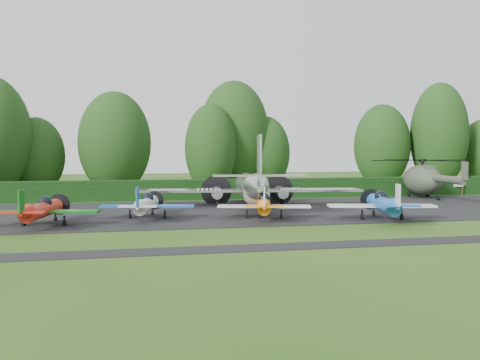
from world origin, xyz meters
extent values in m
plane|color=#244A14|center=(0.00, 0.00, 0.00)|extent=(160.00, 160.00, 0.00)
cube|color=black|center=(0.00, 10.00, 0.00)|extent=(70.00, 18.00, 0.01)
cube|color=black|center=(0.00, -6.00, 0.00)|extent=(70.00, 2.00, 0.00)
cube|color=black|center=(0.00, 21.00, 0.00)|extent=(90.00, 1.60, 2.00)
cylinder|color=silver|center=(2.35, 12.47, 1.70)|extent=(2.06, 10.75, 2.06)
cone|color=silver|center=(2.35, 18.48, 1.70)|extent=(2.06, 1.34, 2.06)
cone|color=silver|center=(2.35, 6.02, 2.15)|extent=(2.06, 2.69, 2.06)
sphere|color=black|center=(2.35, 17.62, 2.15)|extent=(1.34, 1.34, 1.34)
cube|color=silver|center=(2.35, 13.36, 1.43)|extent=(19.70, 2.15, 0.20)
cube|color=white|center=(-1.23, 13.36, 1.54)|extent=(2.33, 2.24, 0.04)
cube|color=white|center=(5.94, 13.36, 1.54)|extent=(2.33, 2.24, 0.04)
cylinder|color=silver|center=(-0.51, 13.90, 1.21)|extent=(0.99, 2.87, 0.99)
cylinder|color=silver|center=(5.22, 13.90, 1.21)|extent=(0.99, 2.87, 0.99)
cylinder|color=black|center=(-0.51, 15.91, 1.21)|extent=(2.87, 0.03, 2.87)
cylinder|color=black|center=(5.22, 15.91, 1.21)|extent=(2.87, 0.03, 2.87)
cube|color=silver|center=(2.35, 5.30, 3.13)|extent=(6.72, 1.25, 0.13)
cube|color=silver|center=(2.35, 5.03, 4.39)|extent=(0.16, 1.97, 3.40)
cylinder|color=black|center=(-0.51, 13.54, 0.22)|extent=(0.22, 0.81, 0.81)
cylinder|color=black|center=(5.22, 13.54, 0.22)|extent=(0.22, 0.81, 0.81)
cylinder|color=black|center=(2.35, 4.94, 0.16)|extent=(0.16, 0.39, 0.39)
cylinder|color=#B41D10|center=(-13.46, 3.98, 1.12)|extent=(0.97, 5.58, 0.97)
sphere|color=black|center=(-13.46, 4.59, 1.57)|extent=(0.85, 0.85, 0.85)
cube|color=#0D5712|center=(-13.46, 4.49, 0.96)|extent=(7.10, 1.32, 0.14)
cube|color=#B41D10|center=(-13.46, 0.63, 1.37)|extent=(2.64, 0.71, 0.10)
cube|color=#0D5712|center=(-13.46, 0.53, 2.03)|extent=(0.10, 0.81, 1.32)
cylinder|color=black|center=(-13.46, 7.58, 1.12)|extent=(1.52, 0.02, 1.52)
cylinder|color=black|center=(-14.78, 4.28, 0.18)|extent=(0.14, 0.45, 0.45)
cylinder|color=black|center=(-12.14, 4.28, 0.18)|extent=(0.14, 0.45, 0.45)
cylinder|color=black|center=(-13.46, 6.62, 0.16)|extent=(0.12, 0.41, 0.41)
cylinder|color=silver|center=(-6.72, 6.36, 1.07)|extent=(0.93, 5.33, 0.93)
sphere|color=black|center=(-6.72, 6.94, 1.50)|extent=(0.81, 0.81, 0.81)
cube|color=#194E96|center=(-6.72, 6.85, 0.92)|extent=(6.78, 1.26, 0.14)
cube|color=silver|center=(-6.72, 3.17, 1.31)|extent=(2.52, 0.68, 0.10)
cube|color=#194E96|center=(-6.72, 3.07, 1.94)|extent=(0.10, 0.77, 1.26)
cylinder|color=black|center=(-6.72, 9.80, 1.07)|extent=(1.45, 0.02, 1.45)
cylinder|color=black|center=(-7.98, 6.65, 0.17)|extent=(0.14, 0.43, 0.43)
cylinder|color=black|center=(-5.46, 6.65, 0.17)|extent=(0.14, 0.43, 0.43)
cylinder|color=black|center=(-6.72, 8.88, 0.15)|extent=(0.12, 0.39, 0.39)
cylinder|color=orange|center=(1.51, 4.62, 1.05)|extent=(0.92, 5.26, 0.92)
sphere|color=black|center=(1.51, 5.19, 1.48)|extent=(0.80, 0.80, 0.80)
cube|color=silver|center=(1.51, 5.10, 0.91)|extent=(6.70, 1.24, 0.13)
cube|color=orange|center=(1.51, 1.46, 1.29)|extent=(2.49, 0.67, 0.10)
cube|color=silver|center=(1.51, 1.37, 1.91)|extent=(0.10, 0.77, 1.24)
cylinder|color=black|center=(1.51, 8.02, 1.05)|extent=(1.43, 0.02, 1.43)
cylinder|color=black|center=(0.26, 4.91, 0.17)|extent=(0.13, 0.42, 0.42)
cylinder|color=black|center=(2.75, 4.91, 0.17)|extent=(0.13, 0.42, 0.42)
cylinder|color=black|center=(1.51, 7.11, 0.15)|extent=(0.11, 0.38, 0.38)
cylinder|color=#1C56AA|center=(9.48, 2.11, 1.18)|extent=(1.03, 5.92, 1.03)
sphere|color=black|center=(9.48, 2.75, 1.67)|extent=(0.90, 0.90, 0.90)
cube|color=silver|center=(9.48, 2.64, 1.02)|extent=(7.53, 1.40, 0.15)
cube|color=#1C56AA|center=(9.48, -1.44, 1.45)|extent=(2.80, 0.75, 0.11)
cube|color=silver|center=(9.48, -1.55, 2.15)|extent=(0.11, 0.86, 1.40)
cylinder|color=black|center=(9.48, 5.92, 1.18)|extent=(1.61, 0.02, 1.61)
cylinder|color=black|center=(8.08, 2.43, 0.19)|extent=(0.15, 0.47, 0.47)
cylinder|color=black|center=(10.87, 2.43, 0.19)|extent=(0.15, 0.47, 0.47)
cylinder|color=black|center=(9.48, 4.90, 0.17)|extent=(0.13, 0.43, 0.43)
ellipsoid|color=#333C2E|center=(21.89, 17.80, 1.87)|extent=(3.24, 5.95, 3.11)
cylinder|color=#333C2E|center=(21.89, 13.13, 2.18)|extent=(0.73, 6.24, 0.73)
cube|color=#333C2E|center=(21.89, 9.90, 3.12)|extent=(0.12, 0.94, 1.66)
cylinder|color=black|center=(21.89, 17.80, 3.43)|extent=(0.31, 0.31, 0.83)
cylinder|color=black|center=(21.89, 17.80, 3.90)|extent=(0.73, 0.73, 0.26)
cylinder|color=black|center=(21.89, 17.80, 3.90)|extent=(12.48, 12.48, 0.06)
cube|color=#333C2E|center=(21.89, 16.97, 3.07)|extent=(0.94, 2.08, 0.73)
ellipsoid|color=black|center=(21.89, 19.47, 1.98)|extent=(1.98, 1.98, 1.78)
cylinder|color=black|center=(20.85, 18.64, 0.31)|extent=(0.19, 0.58, 0.58)
cylinder|color=black|center=(22.92, 18.64, 0.31)|extent=(0.19, 0.58, 0.58)
cylinder|color=black|center=(21.89, 14.48, 0.26)|extent=(0.17, 0.50, 0.50)
cylinder|color=#3F3326|center=(24.72, 20.50, 0.69)|extent=(0.14, 0.14, 1.38)
cylinder|color=#3F3326|center=(28.16, 20.50, 0.69)|extent=(0.14, 0.14, 1.38)
cube|color=beige|center=(26.44, 20.50, 1.49)|extent=(3.67, 0.09, 1.15)
cylinder|color=black|center=(-9.33, 29.87, 1.89)|extent=(0.70, 0.70, 3.78)
ellipsoid|color=#183B12|center=(-9.33, 29.87, 5.78)|extent=(8.13, 8.13, 11.56)
cylinder|color=black|center=(-17.94, 30.76, 1.41)|extent=(0.70, 0.70, 2.82)
ellipsoid|color=#183B12|center=(-17.94, 30.76, 4.30)|extent=(6.32, 6.32, 8.60)
cylinder|color=black|center=(32.46, 31.52, 2.26)|extent=(0.70, 0.70, 4.53)
ellipsoid|color=#183B12|center=(32.46, 31.52, 6.91)|extent=(7.46, 7.46, 13.83)
cylinder|color=black|center=(9.01, 32.57, 1.50)|extent=(0.70, 0.70, 2.99)
ellipsoid|color=#183B12|center=(9.01, 32.57, 4.57)|extent=(6.09, 6.09, 9.14)
cylinder|color=black|center=(5.02, 32.88, 2.21)|extent=(0.70, 0.70, 4.42)
ellipsoid|color=#183B12|center=(5.02, 32.88, 6.75)|extent=(8.75, 8.75, 13.50)
cylinder|color=black|center=(25.28, 33.50, 1.80)|extent=(0.70, 0.70, 3.60)
ellipsoid|color=#183B12|center=(25.28, 33.50, 5.50)|extent=(7.41, 7.41, 11.00)
cylinder|color=black|center=(1.50, 29.20, 1.69)|extent=(0.70, 0.70, 3.37)
ellipsoid|color=#183B12|center=(1.50, 29.20, 5.15)|extent=(5.98, 5.98, 10.30)
camera|label=1|loc=(-8.13, -32.20, 5.05)|focal=40.00mm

